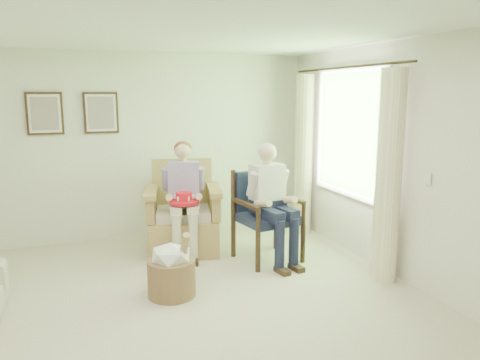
{
  "coord_description": "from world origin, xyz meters",
  "views": [
    {
      "loc": [
        -0.86,
        -3.88,
        2.04
      ],
      "look_at": [
        0.96,
        1.12,
        1.05
      ],
      "focal_mm": 35.0,
      "sensor_mm": 36.0,
      "label": 1
    }
  ],
  "objects_px": {
    "person_wicker": "(185,190)",
    "red_hat": "(184,200)",
    "wicker_armchair": "(183,222)",
    "hatbox": "(172,270)",
    "person_dark": "(271,194)",
    "wood_armchair": "(265,211)"
  },
  "relations": [
    {
      "from": "wood_armchair",
      "to": "person_dark",
      "type": "height_order",
      "value": "person_dark"
    },
    {
      "from": "person_wicker",
      "to": "red_hat",
      "type": "relative_size",
      "value": 3.85
    },
    {
      "from": "wicker_armchair",
      "to": "red_hat",
      "type": "distance_m",
      "value": 0.52
    },
    {
      "from": "person_wicker",
      "to": "person_dark",
      "type": "distance_m",
      "value": 1.11
    },
    {
      "from": "person_dark",
      "to": "red_hat",
      "type": "relative_size",
      "value": 3.87
    },
    {
      "from": "red_hat",
      "to": "wood_armchair",
      "type": "bearing_deg",
      "value": -16.43
    },
    {
      "from": "wicker_armchair",
      "to": "hatbox",
      "type": "distance_m",
      "value": 1.44
    },
    {
      "from": "person_wicker",
      "to": "red_hat",
      "type": "height_order",
      "value": "person_wicker"
    },
    {
      "from": "red_hat",
      "to": "hatbox",
      "type": "bearing_deg",
      "value": -110.44
    },
    {
      "from": "wicker_armchair",
      "to": "person_wicker",
      "type": "relative_size",
      "value": 0.83
    },
    {
      "from": "wicker_armchair",
      "to": "hatbox",
      "type": "relative_size",
      "value": 1.63
    },
    {
      "from": "person_dark",
      "to": "red_hat",
      "type": "distance_m",
      "value": 1.06
    },
    {
      "from": "person_dark",
      "to": "red_hat",
      "type": "height_order",
      "value": "person_dark"
    },
    {
      "from": "person_dark",
      "to": "hatbox",
      "type": "xyz_separation_m",
      "value": [
        -1.34,
        -0.56,
        -0.57
      ]
    },
    {
      "from": "person_dark",
      "to": "red_hat",
      "type": "bearing_deg",
      "value": 145.15
    },
    {
      "from": "red_hat",
      "to": "hatbox",
      "type": "distance_m",
      "value": 1.19
    },
    {
      "from": "person_dark",
      "to": "wood_armchair",
      "type": "bearing_deg",
      "value": 80.82
    },
    {
      "from": "wood_armchair",
      "to": "hatbox",
      "type": "bearing_deg",
      "value": -160.19
    },
    {
      "from": "person_wicker",
      "to": "red_hat",
      "type": "distance_m",
      "value": 0.22
    },
    {
      "from": "person_wicker",
      "to": "person_dark",
      "type": "relative_size",
      "value": 0.99
    },
    {
      "from": "wood_armchair",
      "to": "red_hat",
      "type": "distance_m",
      "value": 1.01
    },
    {
      "from": "wood_armchair",
      "to": "person_wicker",
      "type": "height_order",
      "value": "person_wicker"
    }
  ]
}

